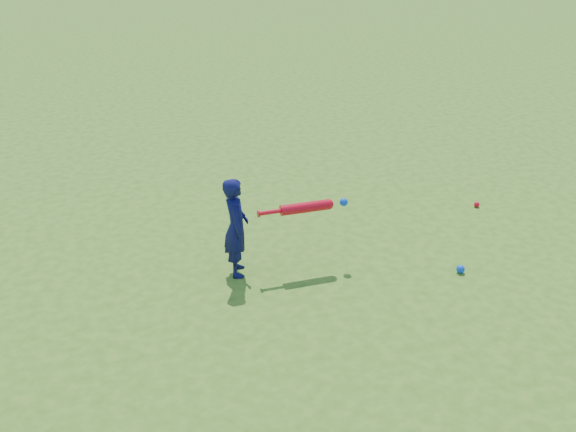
% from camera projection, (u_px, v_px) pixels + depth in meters
% --- Properties ---
extents(ground, '(80.00, 80.00, 0.00)m').
position_uv_depth(ground, '(162.00, 256.00, 6.38)').
color(ground, '#3C6E1A').
rests_on(ground, ground).
extents(child, '(0.28, 0.38, 0.96)m').
position_uv_depth(child, '(236.00, 227.00, 5.87)').
color(child, '#0E0F43').
rests_on(child, ground).
extents(ground_ball_red, '(0.06, 0.06, 0.06)m').
position_uv_depth(ground_ball_red, '(477.00, 204.00, 7.39)').
color(ground_ball_red, red).
rests_on(ground_ball_red, ground).
extents(ground_ball_blue, '(0.08, 0.08, 0.08)m').
position_uv_depth(ground_ball_blue, '(461.00, 269.00, 6.06)').
color(ground_ball_blue, blue).
rests_on(ground_ball_blue, ground).
extents(bat_swing, '(0.88, 0.10, 0.10)m').
position_uv_depth(bat_swing, '(309.00, 207.00, 5.95)').
color(bat_swing, red).
rests_on(bat_swing, ground).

